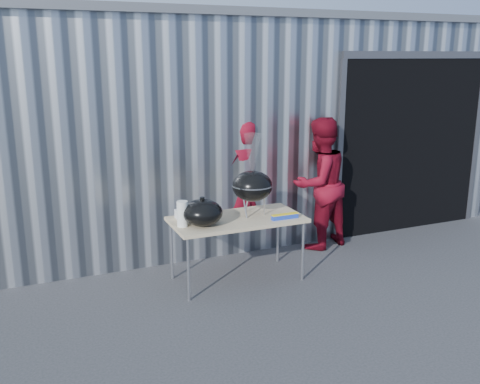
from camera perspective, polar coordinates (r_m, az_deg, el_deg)
name	(u,v)px	position (r m, az deg, el deg)	size (l,w,h in m)	color
ground	(254,317)	(5.50, 1.50, -13.16)	(80.00, 80.00, 0.00)	#313133
building	(193,114)	(9.54, -5.02, 8.28)	(8.20, 6.20, 3.10)	silver
folding_table	(237,221)	(6.09, -0.32, -3.14)	(1.50, 0.75, 0.75)	tan
kettle_grill	(252,180)	(6.09, 1.32, 1.29)	(0.47, 0.47, 0.95)	black
grill_lid	(203,213)	(5.79, -4.02, -2.20)	(0.44, 0.44, 0.32)	black
paper_towels	(182,214)	(5.78, -6.16, -2.33)	(0.12, 0.12, 0.28)	white
white_tub	(185,214)	(6.08, -5.91, -2.36)	(0.20, 0.15, 0.10)	white
foil_box	(285,216)	(6.05, 4.81, -2.61)	(0.32, 0.05, 0.06)	#1B39B2
person_cook	(242,187)	(7.01, 0.21, 0.59)	(0.64, 0.42, 1.75)	maroon
person_bystander	(319,184)	(7.21, 8.45, 0.90)	(0.86, 0.67, 1.76)	maroon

